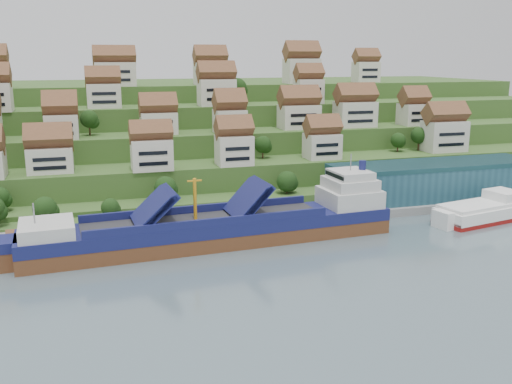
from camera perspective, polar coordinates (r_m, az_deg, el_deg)
name	(u,v)px	position (r m, az deg, el deg)	size (l,w,h in m)	color
ground	(278,239)	(132.34, 2.25, -4.68)	(300.00, 300.00, 0.00)	slate
quay	(331,211)	(152.52, 7.55, -1.91)	(180.00, 14.00, 2.20)	gray
pebble_beach	(14,244)	(138.06, -23.02, -4.79)	(45.00, 20.00, 1.00)	gray
hillside	(194,135)	(228.25, -6.22, 5.67)	(260.00, 128.00, 31.00)	#2D4C1E
hillside_village	(204,109)	(184.41, -5.23, 8.23)	(155.41, 63.61, 29.27)	beige
hillside_trees	(204,144)	(167.54, -5.19, 4.76)	(138.98, 62.41, 30.68)	#1D3F15
warehouse	(434,180)	(168.20, 17.33, 1.17)	(60.00, 15.00, 10.00)	#245161
flagpole	(333,195)	(145.92, 7.74, -0.27)	(1.28, 0.16, 8.00)	gray
beach_huts	(3,239)	(136.67, -23.97, -4.36)	(14.40, 3.70, 2.20)	white
cargo_ship	(224,228)	(128.57, -3.19, -3.62)	(83.40, 17.50, 18.43)	brown
second_ship	(486,211)	(157.80, 21.99, -1.80)	(28.22, 14.99, 7.77)	maroon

